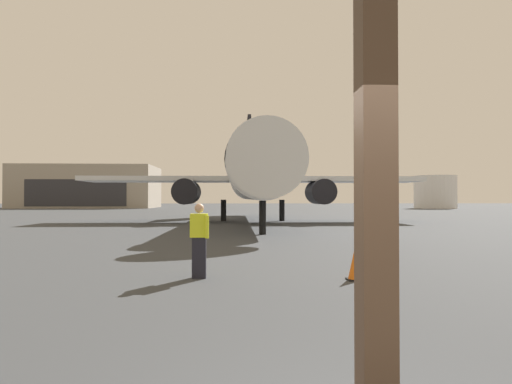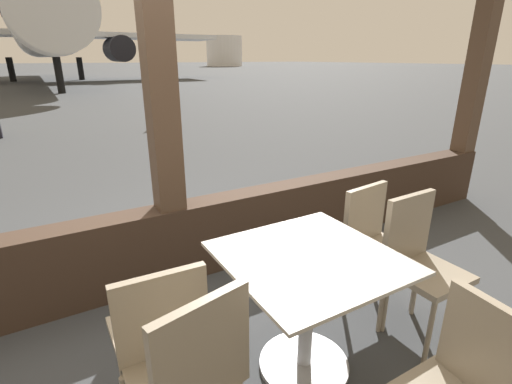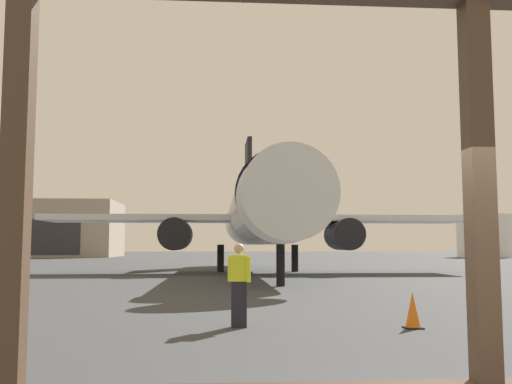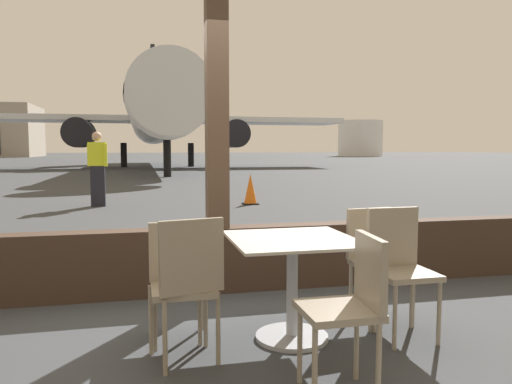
{
  "view_description": "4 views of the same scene",
  "coord_description": "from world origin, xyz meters",
  "views": [
    {
      "loc": [
        -0.81,
        -2.43,
        1.86
      ],
      "look_at": [
        0.11,
        17.48,
        2.16
      ],
      "focal_mm": 29.62,
      "sensor_mm": 36.0,
      "label": 1
    },
    {
      "loc": [
        -0.77,
        -2.64,
        1.7
      ],
      "look_at": [
        0.59,
        -0.3,
        0.72
      ],
      "focal_mm": 26.24,
      "sensor_mm": 36.0,
      "label": 2
    },
    {
      "loc": [
        -2.17,
        -4.51,
        1.7
      ],
      "look_at": [
        -0.69,
        16.46,
        3.68
      ],
      "focal_mm": 39.83,
      "sensor_mm": 36.0,
      "label": 3
    },
    {
      "loc": [
        -0.7,
        -4.58,
        1.36
      ],
      "look_at": [
        0.17,
        -0.87,
        1.02
      ],
      "focal_mm": 34.68,
      "sensor_mm": 36.0,
      "label": 4
    }
  ],
  "objects": [
    {
      "name": "cafe_chair_aisle_right",
      "position": [
        -0.43,
        -1.55,
        0.56
      ],
      "size": [
        0.46,
        0.46,
        0.94
      ],
      "color": "gray",
      "rests_on": "ground"
    },
    {
      "name": "ground_plane",
      "position": [
        0.0,
        40.0,
        0.0
      ],
      "size": [
        220.0,
        220.0,
        0.0
      ],
      "primitive_type": "plane",
      "color": "#383A3D"
    },
    {
      "name": "traffic_cone",
      "position": [
        1.89,
        7.08,
        0.35
      ],
      "size": [
        0.36,
        0.36,
        0.74
      ],
      "color": "orange",
      "rests_on": "ground"
    },
    {
      "name": "window_frame",
      "position": [
        0.0,
        0.0,
        1.44
      ],
      "size": [
        7.65,
        0.24,
        3.99
      ],
      "color": "#38281E",
      "rests_on": "ground"
    },
    {
      "name": "cafe_chair_window_right",
      "position": [
        1.1,
        -1.05,
        0.53
      ],
      "size": [
        0.43,
        0.43,
        0.88
      ],
      "color": "gray",
      "rests_on": "ground"
    },
    {
      "name": "airplane",
      "position": [
        0.53,
        30.29,
        3.64
      ],
      "size": [
        26.35,
        29.72,
        10.56
      ],
      "color": "silver",
      "rests_on": "ground"
    },
    {
      "name": "cafe_chair_side_extra",
      "position": [
        1.11,
        -1.39,
        0.55
      ],
      "size": [
        0.4,
        0.4,
        0.92
      ],
      "color": "gray",
      "rests_on": "ground"
    },
    {
      "name": "fuel_storage_tank",
      "position": [
        35.97,
        74.01,
        3.02
      ],
      "size": [
        7.5,
        7.5,
        6.04
      ],
      "primitive_type": "cylinder",
      "color": "white",
      "rests_on": "ground"
    },
    {
      "name": "cafe_chair_aisle_left",
      "position": [
        -0.45,
        -1.21,
        0.53
      ],
      "size": [
        0.41,
        0.41,
        0.87
      ],
      "color": "gray",
      "rests_on": "ground"
    },
    {
      "name": "dining_table",
      "position": [
        0.33,
        -1.3,
        0.45
      ],
      "size": [
        0.86,
        0.86,
        0.73
      ],
      "color": "#ADA89E",
      "rests_on": "ground"
    }
  ]
}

